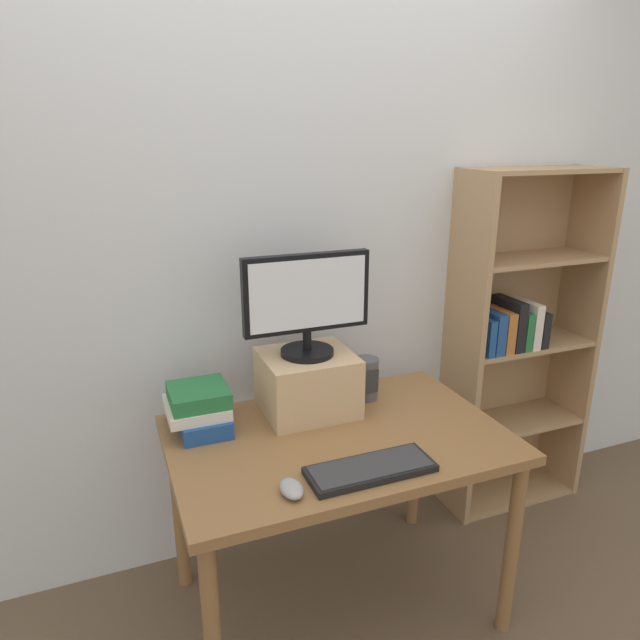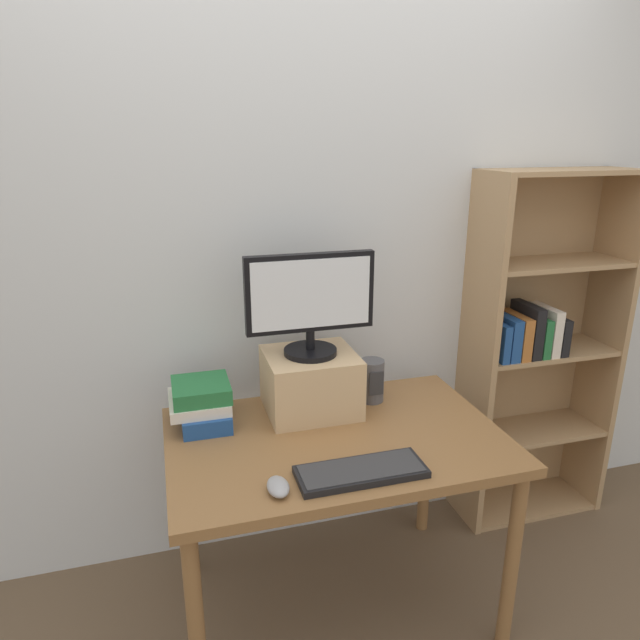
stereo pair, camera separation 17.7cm
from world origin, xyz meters
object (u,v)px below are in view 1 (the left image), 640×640
Objects in this scene: riser_box at (307,383)px; desk_speaker at (366,379)px; computer_mouse at (292,489)px; bookshelf_unit at (515,340)px; keyboard at (372,469)px; desk at (338,456)px; computer_monitor at (307,301)px; book_stack at (200,408)px.

riser_box is 1.99× the size of desk_speaker.
computer_mouse is at bearing -115.37° from riser_box.
bookshelf_unit is 1.10m from riser_box.
keyboard is 0.27m from computer_mouse.
computer_mouse is 0.62× the size of desk_speaker.
bookshelf_unit reaches higher than riser_box.
keyboard is 0.52m from desk_speaker.
riser_box is 0.48m from keyboard.
desk is 0.29m from riser_box.
keyboard is 3.82× the size of computer_mouse.
computer_mouse is at bearing -176.62° from keyboard.
desk is 1.13m from bookshelf_unit.
desk_speaker reaches higher than desk.
bookshelf_unit reaches higher than desk.
riser_box is 0.71× the size of computer_monitor.
computer_monitor is 0.42m from desk_speaker.
riser_box reaches higher than keyboard.
riser_box is 0.31m from computer_monitor.
bookshelf_unit is 0.85m from desk_speaker.
book_stack is (-0.44, 0.47, 0.06)m from keyboard.
computer_monitor is 0.62m from keyboard.
riser_box is 0.25m from desk_speaker.
desk_speaker is at bearing 2.99° from computer_monitor.
computer_mouse is (-0.26, -0.27, 0.10)m from desk.
computer_monitor is at bearing -177.01° from desk_speaker.
keyboard is at bearing -113.81° from desk_speaker.
riser_box is (-1.09, -0.16, 0.03)m from bookshelf_unit.
computer_mouse is (-1.32, -0.64, -0.06)m from bookshelf_unit.
desk_speaker is (0.21, 0.22, 0.17)m from desk.
book_stack is at bearing 152.72° from desk.
computer_mouse is at bearing -115.44° from computer_monitor.
desk is 0.56m from computer_monitor.
book_stack is at bearing -179.90° from desk_speaker.
desk is 0.51m from book_stack.
computer_mouse is (-0.23, -0.48, -0.09)m from riser_box.
computer_mouse is 0.41× the size of book_stack.
riser_box reaches higher than desk_speaker.
desk_speaker is (0.48, 0.49, 0.07)m from computer_mouse.
keyboard is 1.59× the size of book_stack.
desk is 0.27m from keyboard.
desk_speaker is at bearing 0.10° from book_stack.
riser_box is (-0.03, 0.21, 0.20)m from desk.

